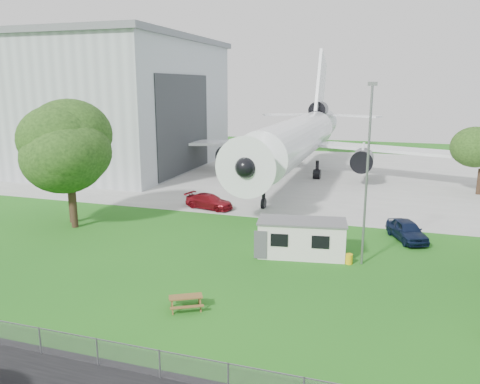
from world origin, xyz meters
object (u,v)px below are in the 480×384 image
(airliner, at_px, (298,137))
(site_cabin, at_px, (302,238))
(picnic_west, at_px, (186,309))
(hangar, at_px, (65,102))

(airliner, bearing_deg, site_cabin, -78.47)
(site_cabin, height_order, picnic_west, site_cabin)
(hangar, bearing_deg, airliner, -0.22)
(hangar, distance_m, picnic_west, 55.25)
(hangar, distance_m, site_cabin, 51.89)
(site_cabin, bearing_deg, hangar, 144.93)
(airliner, height_order, site_cabin, airliner)
(airliner, xyz_separation_m, site_cabin, (5.98, -29.31, -3.96))
(site_cabin, bearing_deg, picnic_west, -114.06)
(hangar, relative_size, site_cabin, 6.21)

